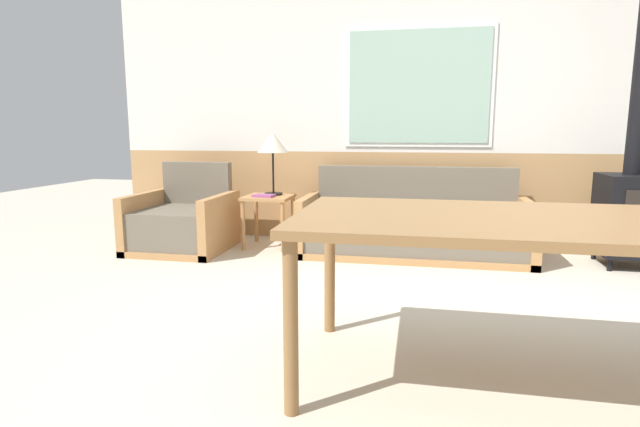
# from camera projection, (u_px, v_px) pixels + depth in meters

# --- Properties ---
(ground_plane) EXTENTS (16.00, 16.00, 0.00)m
(ground_plane) POSITION_uv_depth(u_px,v_px,m) (496.00, 357.00, 2.52)
(ground_plane) COLOR beige
(wall_back) EXTENTS (7.20, 0.09, 2.70)m
(wall_back) POSITION_uv_depth(u_px,v_px,m) (463.00, 107.00, 4.84)
(wall_back) COLOR tan
(wall_back) RESTS_ON ground_plane
(couch) EXTENTS (2.05, 0.80, 0.79)m
(couch) POSITION_uv_depth(u_px,v_px,m) (413.00, 229.00, 4.57)
(couch) COLOR #B27F4C
(couch) RESTS_ON ground_plane
(armchair) EXTENTS (0.86, 0.85, 0.82)m
(armchair) POSITION_uv_depth(u_px,v_px,m) (183.00, 224.00, 4.77)
(armchair) COLOR #B27F4C
(armchair) RESTS_ON ground_plane
(side_table) EXTENTS (0.45, 0.45, 0.51)m
(side_table) POSITION_uv_depth(u_px,v_px,m) (269.00, 206.00, 4.85)
(side_table) COLOR #B27F4C
(side_table) RESTS_ON ground_plane
(table_lamp) EXTENTS (0.30, 0.30, 0.61)m
(table_lamp) POSITION_uv_depth(u_px,v_px,m) (273.00, 144.00, 4.83)
(table_lamp) COLOR black
(table_lamp) RESTS_ON side_table
(book_stack) EXTENTS (0.21, 0.15, 0.02)m
(book_stack) POSITION_uv_depth(u_px,v_px,m) (264.00, 196.00, 4.76)
(book_stack) COLOR #994C84
(book_stack) RESTS_ON side_table
(dining_table) EXTENTS (2.04, 0.98, 0.76)m
(dining_table) POSITION_uv_depth(u_px,v_px,m) (533.00, 232.00, 2.13)
(dining_table) COLOR olive
(dining_table) RESTS_ON ground_plane
(wood_stove) EXTENTS (0.48, 0.49, 2.47)m
(wood_stove) POSITION_uv_depth(u_px,v_px,m) (633.00, 188.00, 4.11)
(wood_stove) COLOR black
(wood_stove) RESTS_ON ground_plane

